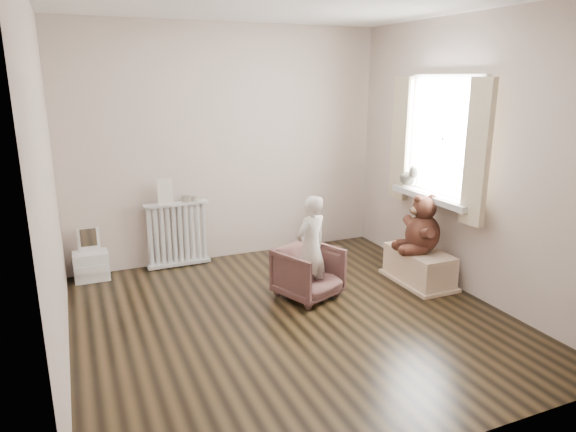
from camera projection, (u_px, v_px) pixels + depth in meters
name	position (u px, v px, depth m)	size (l,w,h in m)	color
floor	(293.00, 319.00, 4.47)	(3.60, 3.60, 0.01)	black
back_wall	(228.00, 145.00, 5.72)	(3.60, 0.02, 2.60)	beige
front_wall	(440.00, 232.00, 2.53)	(3.60, 0.02, 2.60)	beige
left_wall	(48.00, 191.00, 3.44)	(0.02, 3.60, 2.60)	beige
right_wall	(468.00, 158.00, 4.81)	(0.02, 3.60, 2.60)	beige
window	(445.00, 139.00, 5.02)	(0.03, 0.90, 1.10)	white
window_sill	(433.00, 197.00, 5.14)	(0.22, 1.10, 0.06)	silver
curtain_left	(477.00, 153.00, 4.49)	(0.06, 0.26, 1.30)	beige
curtain_right	(401.00, 139.00, 5.50)	(0.06, 0.26, 1.30)	beige
radiator	(177.00, 232.00, 5.61)	(0.69, 0.13, 0.73)	silver
paper_doll	(165.00, 191.00, 5.45)	(0.16, 0.01, 0.27)	beige
tin_a	(187.00, 199.00, 5.56)	(0.11, 0.11, 0.06)	#A59E8C
tin_b	(194.00, 199.00, 5.59)	(0.09, 0.09, 0.05)	#A59E8C
toy_vanity	(90.00, 254.00, 5.27)	(0.34, 0.25, 0.54)	silver
armchair	(308.00, 273.00, 4.86)	(0.52, 0.54, 0.49)	brown
child	(311.00, 247.00, 4.74)	(0.36, 0.24, 0.98)	beige
toy_bench	(419.00, 264.00, 5.22)	(0.38, 0.73, 0.34)	beige
teddy_bear	(424.00, 220.00, 5.07)	(0.47, 0.36, 0.57)	#341811
plush_cat	(409.00, 177.00, 5.46)	(0.17, 0.28, 0.24)	slate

